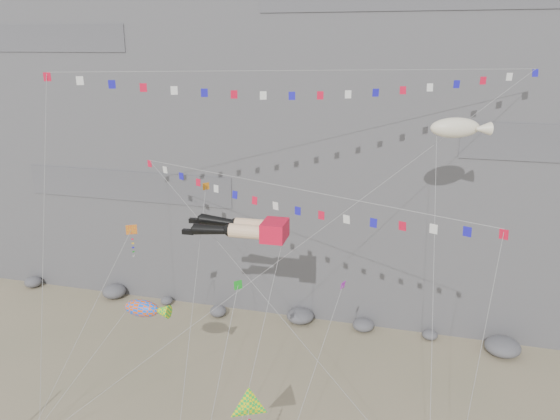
% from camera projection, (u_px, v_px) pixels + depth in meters
% --- Properties ---
extents(cliff, '(80.00, 28.00, 50.00)m').
position_uv_depth(cliff, '(334.00, 49.00, 58.74)').
color(cliff, slate).
rests_on(cliff, ground).
extents(talus_boulders, '(60.00, 3.00, 1.20)m').
position_uv_depth(talus_boulders, '(300.00, 316.00, 52.05)').
color(talus_boulders, slate).
rests_on(talus_boulders, ground).
extents(legs_kite, '(7.45, 14.05, 18.33)m').
position_uv_depth(legs_kite, '(246.00, 228.00, 38.23)').
color(legs_kite, red).
rests_on(legs_kite, ground).
extents(flag_banner_upper, '(30.87, 18.74, 30.71)m').
position_uv_depth(flag_banner_upper, '(306.00, 71.00, 36.85)').
color(flag_banner_upper, red).
rests_on(flag_banner_upper, ground).
extents(flag_banner_lower, '(25.64, 13.08, 21.48)m').
position_uv_depth(flag_banner_lower, '(287.00, 187.00, 35.75)').
color(flag_banner_lower, red).
rests_on(flag_banner_lower, ground).
extents(harlequin_kite, '(6.14, 7.06, 15.49)m').
position_uv_depth(harlequin_kite, '(131.00, 231.00, 37.64)').
color(harlequin_kite, red).
rests_on(harlequin_kite, ground).
extents(fish_windsock, '(8.62, 4.71, 11.54)m').
position_uv_depth(fish_windsock, '(142.00, 308.00, 36.57)').
color(fish_windsock, '#FC550C').
rests_on(fish_windsock, ground).
extents(delta_kite, '(2.38, 4.62, 7.59)m').
position_uv_depth(delta_kite, '(249.00, 407.00, 30.87)').
color(delta_kite, yellow).
rests_on(delta_kite, ground).
extents(blimp_windsock, '(4.47, 13.71, 23.48)m').
position_uv_depth(blimp_windsock, '(455.00, 128.00, 36.94)').
color(blimp_windsock, '#F3E8C8').
rests_on(blimp_windsock, ground).
extents(small_kite_a, '(4.63, 16.92, 22.37)m').
position_uv_depth(small_kite_a, '(205.00, 190.00, 42.02)').
color(small_kite_a, orange).
rests_on(small_kite_a, ground).
extents(small_kite_b, '(2.93, 12.07, 15.03)m').
position_uv_depth(small_kite_b, '(342.00, 288.00, 37.67)').
color(small_kite_b, '#AF21C5').
rests_on(small_kite_b, ground).
extents(small_kite_c, '(1.24, 9.25, 14.00)m').
position_uv_depth(small_kite_c, '(238.00, 288.00, 33.91)').
color(small_kite_c, '#16941E').
rests_on(small_kite_c, ground).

